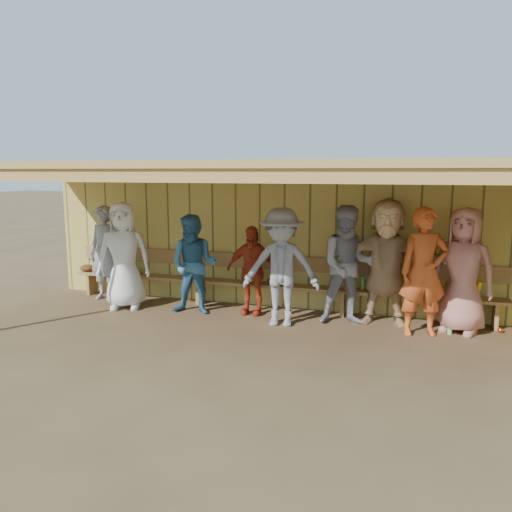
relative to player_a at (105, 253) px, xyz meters
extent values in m
plane|color=brown|center=(3.07, -0.76, -0.88)|extent=(90.00, 90.00, 0.00)
imported|color=#94969C|center=(0.00, 0.00, 0.00)|extent=(0.68, 0.48, 1.75)
imported|color=white|center=(0.66, -0.39, 0.05)|extent=(1.06, 0.88, 1.86)
imported|color=teal|center=(1.96, -0.33, -0.04)|extent=(0.86, 0.70, 1.67)
imported|color=#B5361C|center=(2.87, -0.05, -0.13)|extent=(0.88, 0.38, 1.49)
imported|color=gray|center=(3.51, -0.51, 0.04)|extent=(1.26, 0.83, 1.83)
imported|color=tan|center=(5.03, 0.05, 0.11)|extent=(1.85, 0.65, 1.97)
imported|color=#CF5221|center=(5.58, -0.33, 0.06)|extent=(0.78, 0.62, 1.87)
imported|color=tan|center=(6.13, -0.04, 0.05)|extent=(1.06, 0.88, 1.86)
imported|color=gray|center=(4.48, -0.13, 0.05)|extent=(1.06, 0.92, 1.86)
cube|color=#CEB858|center=(3.07, 0.59, 0.32)|extent=(8.60, 0.20, 2.40)
cube|color=tan|center=(3.07, -0.76, 1.57)|extent=(8.80, 3.20, 0.10)
cube|color=tan|center=(3.07, -2.26, 1.44)|extent=(8.80, 0.10, 0.18)
cube|color=tan|center=(-0.73, -0.76, 1.43)|extent=(0.08, 3.00, 0.16)
cube|color=tan|center=(0.22, -0.76, 1.43)|extent=(0.08, 3.00, 0.16)
cube|color=tan|center=(1.17, -0.76, 1.43)|extent=(0.08, 3.00, 0.16)
cube|color=tan|center=(2.12, -0.76, 1.43)|extent=(0.08, 3.00, 0.16)
cube|color=tan|center=(3.07, -0.76, 1.43)|extent=(0.08, 3.00, 0.16)
cube|color=tan|center=(4.02, -0.76, 1.43)|extent=(0.08, 3.00, 0.16)
cube|color=tan|center=(4.97, -0.76, 1.43)|extent=(0.08, 3.00, 0.16)
cube|color=tan|center=(5.92, -0.76, 1.43)|extent=(0.08, 3.00, 0.16)
cube|color=#AB7D49|center=(3.07, 0.30, -0.45)|extent=(7.60, 0.32, 0.05)
cube|color=#AB7D49|center=(3.07, 0.46, -0.08)|extent=(7.60, 0.04, 0.26)
cube|color=#AB7D49|center=(-0.53, 0.30, -0.68)|extent=(0.06, 0.29, 0.40)
cube|color=#AB7D49|center=(1.78, 0.30, -0.68)|extent=(0.06, 0.29, 0.40)
cube|color=#AB7D49|center=(4.36, 0.30, -0.68)|extent=(0.06, 0.29, 0.40)
cube|color=#AB7D49|center=(6.67, 0.30, -0.68)|extent=(0.06, 0.29, 0.40)
cylinder|color=gold|center=(6.34, 0.10, -0.48)|extent=(0.13, 0.41, 0.80)
sphere|color=orange|center=(6.72, 0.10, -0.84)|extent=(0.08, 0.08, 0.08)
ellipsoid|color=#593319|center=(-0.58, 0.25, -0.36)|extent=(0.30, 0.24, 0.14)
ellipsoid|color=#593319|center=(0.37, 0.25, -0.36)|extent=(0.30, 0.24, 0.14)
ellipsoid|color=#593319|center=(3.21, 0.25, -0.36)|extent=(0.30, 0.24, 0.14)
cylinder|color=#8CD66B|center=(4.66, 0.35, -0.32)|extent=(0.07, 0.07, 0.22)
cylinder|color=gold|center=(5.75, 0.35, -0.32)|extent=(0.07, 0.07, 0.22)
cylinder|color=#85CD66|center=(6.00, -0.20, -0.77)|extent=(0.07, 0.07, 0.22)
camera|label=1|loc=(5.44, -7.78, 1.49)|focal=35.00mm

